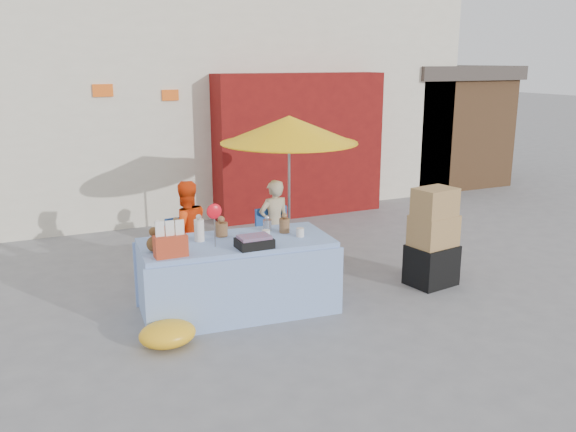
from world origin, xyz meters
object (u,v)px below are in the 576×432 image
market_table (236,275)px  umbrella (289,130)px  vendor_orange (186,232)px  chair_left (190,265)px  box_stack (433,241)px  vendor_beige (274,224)px  chair_right (278,252)px

market_table → umbrella: bearing=51.2°
market_table → vendor_orange: 1.26m
market_table → chair_left: 1.12m
market_table → vendor_orange: vendor_orange is taller
chair_left → box_stack: box_stack is taller
vendor_beige → umbrella: size_ratio=0.60×
chair_right → box_stack: 2.09m
vendor_orange → box_stack: 3.18m
chair_right → vendor_orange: vendor_orange is taller
vendor_orange → chair_left: bearing=85.1°
vendor_orange → umbrella: umbrella is taller
chair_right → box_stack: bearing=-45.2°
market_table → vendor_orange: (-0.24, 1.21, 0.23)m
chair_right → vendor_beige: 0.39m
box_stack → umbrella: bearing=127.7°
chair_left → vendor_beige: vendor_beige is taller
market_table → umbrella: size_ratio=1.09×
market_table → vendor_beige: (1.01, 1.21, 0.19)m
vendor_orange → box_stack: size_ratio=1.04×
vendor_orange → chair_right: bearing=169.5°
vendor_beige → market_table: bearing=45.8°
market_table → chair_left: size_ratio=2.69×
chair_left → vendor_orange: size_ratio=0.64×
chair_left → chair_right: (1.25, 0.00, 0.00)m
market_table → chair_right: 1.49m
vendor_orange → umbrella: bearing=-178.9°
umbrella → box_stack: bearing=-52.3°
chair_right → vendor_beige: vendor_beige is taller
chair_left → umbrella: bearing=6.0°
market_table → umbrella: umbrella is taller
box_stack → vendor_beige: bearing=136.5°
vendor_beige → umbrella: bearing=-157.8°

